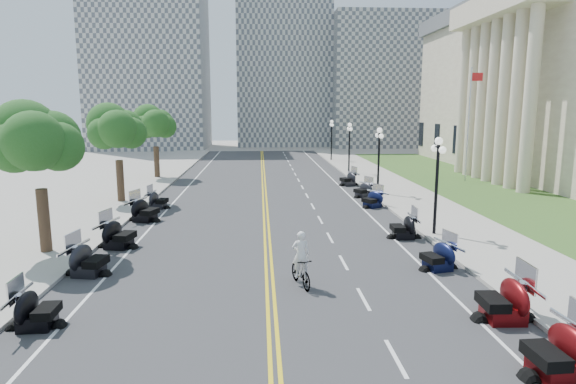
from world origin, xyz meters
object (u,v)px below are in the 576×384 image
object	(u,v)px
motorcycle_n_3	(559,349)
bicycle	(301,272)
cyclist_rider	(301,234)
flagpole	(468,126)

from	to	relation	value
motorcycle_n_3	bicycle	bearing A→B (deg)	-141.09
cyclist_rider	motorcycle_n_3	bearing A→B (deg)	131.50
motorcycle_n_3	cyclist_rider	bearing A→B (deg)	-141.09
flagpole	motorcycle_n_3	distance (m)	33.33
motorcycle_n_3	flagpole	bearing A→B (deg)	157.75
cyclist_rider	flagpole	bearing A→B (deg)	-124.39
motorcycle_n_3	cyclist_rider	xyz separation A→B (m)	(-5.75, 6.49, 1.27)
flagpole	cyclist_rider	xyz separation A→B (m)	(-16.87, -24.64, -2.99)
motorcycle_n_3	cyclist_rider	size ratio (longest dim) A/B	1.22
flagpole	motorcycle_n_3	bearing A→B (deg)	-109.66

